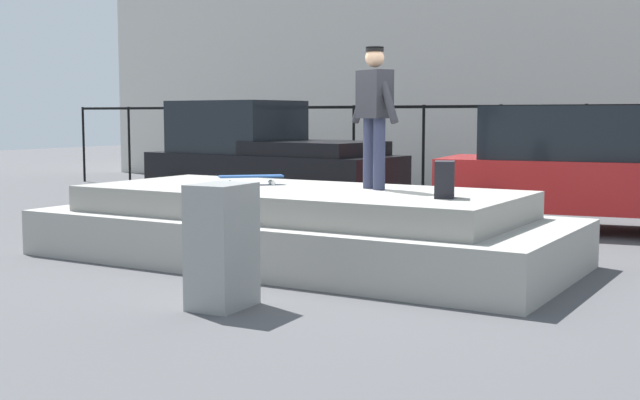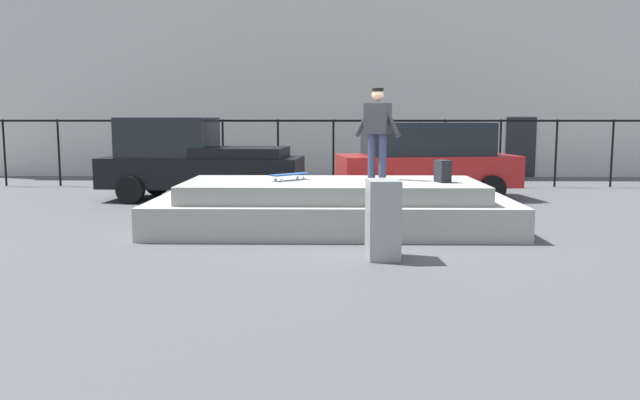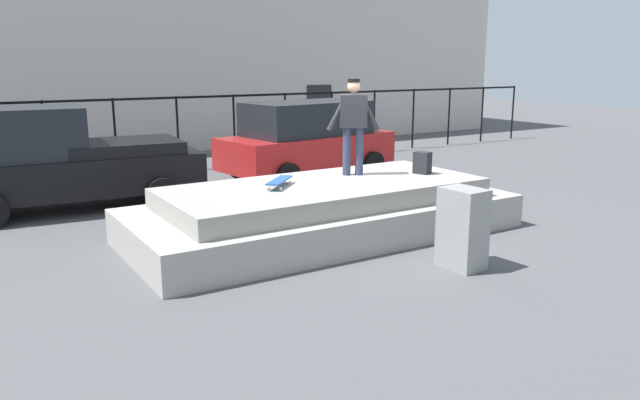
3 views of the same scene
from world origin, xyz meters
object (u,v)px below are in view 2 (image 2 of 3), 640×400
car_black_pickup_near (195,160)px  car_red_hatchback_mid (426,159)px  skateboard (290,175)px  backpack (443,171)px  utility_box (383,219)px  skateboarder (377,127)px

car_black_pickup_near → car_red_hatchback_mid: 5.65m
skateboard → backpack: bearing=-6.4°
skateboard → utility_box: bearing=-59.7°
car_red_hatchback_mid → utility_box: 7.05m
skateboarder → skateboard: (-1.59, -0.25, -0.86)m
car_black_pickup_near → car_red_hatchback_mid: bearing=3.4°
backpack → skateboarder: bearing=43.7°
skateboarder → backpack: skateboarder is taller
skateboarder → skateboard: skateboarder is taller
skateboarder → skateboard: 1.82m
skateboard → car_red_hatchback_mid: 5.30m
skateboard → backpack: 2.72m
car_black_pickup_near → car_red_hatchback_mid: car_black_pickup_near is taller
skateboard → backpack: (2.70, -0.30, 0.09)m
skateboarder → car_black_pickup_near: skateboarder is taller
car_black_pickup_near → car_red_hatchback_mid: size_ratio=1.09×
skateboard → car_black_pickup_near: car_black_pickup_near is taller
backpack → car_red_hatchback_mid: car_red_hatchback_mid is taller
car_black_pickup_near → utility_box: 7.67m
skateboarder → car_black_pickup_near: bearing=138.0°
backpack → skateboard: bearing=63.6°
car_black_pickup_near → utility_box: bearing=-58.2°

